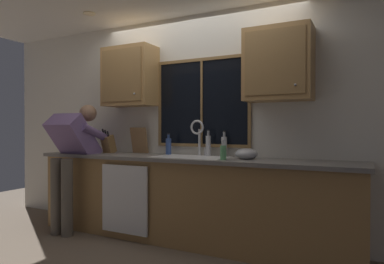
% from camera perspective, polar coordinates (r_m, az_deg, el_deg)
% --- Properties ---
extents(back_wall, '(5.99, 0.12, 2.55)m').
position_cam_1_polar(back_wall, '(4.06, 1.15, 1.28)').
color(back_wall, silver).
rests_on(back_wall, floor).
extents(ceiling_downlight_left, '(0.14, 0.14, 0.01)m').
position_cam_1_polar(ceiling_downlight_left, '(4.34, -16.61, 18.24)').
color(ceiling_downlight_left, '#FFEAB2').
extents(window_glass, '(1.10, 0.02, 0.95)m').
position_cam_1_polar(window_glass, '(3.98, 1.69, 4.90)').
color(window_glass, black).
extents(window_frame_top, '(1.17, 0.02, 0.04)m').
position_cam_1_polar(window_frame_top, '(4.04, 1.63, 11.89)').
color(window_frame_top, olive).
extents(window_frame_bottom, '(1.17, 0.02, 0.04)m').
position_cam_1_polar(window_frame_bottom, '(3.97, 1.63, -2.21)').
color(window_frame_bottom, olive).
extents(window_frame_left, '(0.03, 0.02, 0.95)m').
position_cam_1_polar(window_frame_left, '(4.25, -5.33, 4.63)').
color(window_frame_left, olive).
extents(window_frame_right, '(0.03, 0.02, 0.95)m').
position_cam_1_polar(window_frame_right, '(3.76, 9.49, 5.13)').
color(window_frame_right, olive).
extents(window_mullion_center, '(0.02, 0.02, 0.95)m').
position_cam_1_polar(window_mullion_center, '(3.97, 1.62, 4.91)').
color(window_mullion_center, olive).
extents(lower_cabinet_run, '(3.59, 0.58, 0.88)m').
position_cam_1_polar(lower_cabinet_run, '(3.83, -1.18, -11.25)').
color(lower_cabinet_run, '#A07744').
rests_on(lower_cabinet_run, floor).
extents(countertop, '(3.65, 0.62, 0.04)m').
position_cam_1_polar(countertop, '(3.75, -1.33, -4.41)').
color(countertop, slate).
rests_on(countertop, lower_cabinet_run).
extents(dishwasher_front, '(0.60, 0.02, 0.74)m').
position_cam_1_polar(dishwasher_front, '(3.88, -11.12, -10.85)').
color(dishwasher_front, white).
extents(upper_cabinet_left, '(0.66, 0.36, 0.72)m').
position_cam_1_polar(upper_cabinet_left, '(4.35, -10.25, 8.96)').
color(upper_cabinet_left, '#B2844C').
extents(upper_cabinet_right, '(0.66, 0.36, 0.72)m').
position_cam_1_polar(upper_cabinet_right, '(3.57, 14.05, 10.78)').
color(upper_cabinet_right, '#B2844C').
extents(sink, '(0.80, 0.46, 0.21)m').
position_cam_1_polar(sink, '(3.73, -0.25, -5.63)').
color(sink, silver).
rests_on(sink, lower_cabinet_run).
extents(faucet, '(0.18, 0.09, 0.40)m').
position_cam_1_polar(faucet, '(3.87, 1.08, -0.20)').
color(faucet, silver).
rests_on(faucet, countertop).
extents(person_standing, '(0.53, 0.71, 1.52)m').
position_cam_1_polar(person_standing, '(4.35, -19.15, -3.11)').
color(person_standing, '#595147').
rests_on(person_standing, floor).
extents(knife_block, '(0.12, 0.18, 0.32)m').
position_cam_1_polar(knife_block, '(4.43, -13.63, -1.97)').
color(knife_block, olive).
rests_on(knife_block, countertop).
extents(cutting_board, '(0.23, 0.09, 0.32)m').
position_cam_1_polar(cutting_board, '(4.33, -8.72, -1.37)').
color(cutting_board, '#997047').
rests_on(cutting_board, countertop).
extents(mixing_bowl, '(0.23, 0.23, 0.11)m').
position_cam_1_polar(mixing_bowl, '(3.51, 8.96, -3.61)').
color(mixing_bowl, '#B7B7BC').
rests_on(mixing_bowl, countertop).
extents(soap_dispenser, '(0.06, 0.07, 0.20)m').
position_cam_1_polar(soap_dispenser, '(3.39, 5.19, -3.34)').
color(soap_dispenser, '#59A566').
rests_on(soap_dispenser, countertop).
extents(bottle_green_glass, '(0.07, 0.07, 0.25)m').
position_cam_1_polar(bottle_green_glass, '(4.04, -3.90, -2.31)').
color(bottle_green_glass, '#334C8C').
rests_on(bottle_green_glass, countertop).
extents(bottle_tall_clear, '(0.06, 0.06, 0.29)m').
position_cam_1_polar(bottle_tall_clear, '(3.83, 2.70, -2.18)').
color(bottle_tall_clear, '#B7B7BC').
rests_on(bottle_tall_clear, countertop).
extents(bottle_amber_small, '(0.06, 0.06, 0.28)m').
position_cam_1_polar(bottle_amber_small, '(3.79, 5.34, -2.30)').
color(bottle_amber_small, '#B7B7BC').
rests_on(bottle_amber_small, countertop).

